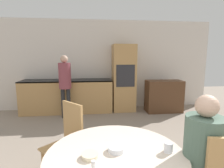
{
  "coord_description": "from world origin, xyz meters",
  "views": [
    {
      "loc": [
        -0.4,
        -0.3,
        1.57
      ],
      "look_at": [
        -0.06,
        2.71,
        1.08
      ],
      "focal_mm": 28.0,
      "sensor_mm": 36.0,
      "label": 1
    }
  ],
  "objects": [
    {
      "name": "sideboard",
      "position": [
        1.59,
        4.32,
        0.45
      ],
      "size": [
        1.0,
        0.45,
        0.89
      ],
      "color": "#51331E",
      "rests_on": "ground_plane"
    },
    {
      "name": "cup",
      "position": [
        0.25,
        1.07,
        0.78
      ],
      "size": [
        0.08,
        0.08,
        0.09
      ],
      "color": "silver",
      "rests_on": "dining_table"
    },
    {
      "name": "bowl_centre",
      "position": [
        -0.2,
        1.13,
        0.75
      ],
      "size": [
        0.15,
        0.15,
        0.04
      ],
      "color": "silver",
      "rests_on": "dining_table"
    },
    {
      "name": "wall_back",
      "position": [
        0.0,
        4.95,
        1.3
      ],
      "size": [
        6.39,
        0.05,
        2.6
      ],
      "color": "silver",
      "rests_on": "ground_plane"
    },
    {
      "name": "person_seated",
      "position": [
        0.52,
        0.95,
        0.74
      ],
      "size": [
        0.32,
        0.38,
        1.26
      ],
      "color": "#262628",
      "rests_on": "ground_plane"
    },
    {
      "name": "person_standing",
      "position": [
        -1.09,
        4.11,
        0.99
      ],
      "size": [
        0.3,
        0.3,
        1.59
      ],
      "color": "#262628",
      "rests_on": "ground_plane"
    },
    {
      "name": "chair_far_left",
      "position": [
        -0.73,
        1.81,
        0.55
      ],
      "size": [
        0.57,
        0.57,
        0.99
      ],
      "rotation": [
        0.0,
        0.0,
        5.45
      ],
      "color": "tan",
      "rests_on": "ground_plane"
    },
    {
      "name": "oven_unit",
      "position": [
        0.48,
        4.61,
        0.94
      ],
      "size": [
        0.63,
        0.59,
        1.89
      ],
      "color": "tan",
      "rests_on": "ground_plane"
    },
    {
      "name": "bowl_near",
      "position": [
        -0.43,
        1.06,
        0.75
      ],
      "size": [
        0.14,
        0.14,
        0.04
      ],
      "color": "beige",
      "rests_on": "dining_table"
    },
    {
      "name": "kitchen_counter",
      "position": [
        -1.11,
        4.6,
        0.47
      ],
      "size": [
        2.47,
        0.6,
        0.91
      ],
      "color": "tan",
      "rests_on": "ground_plane"
    },
    {
      "name": "salt_shaker",
      "position": [
        -0.41,
        0.87,
        0.78
      ],
      "size": [
        0.03,
        0.03,
        0.09
      ],
      "color": "white",
      "rests_on": "dining_table"
    }
  ]
}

